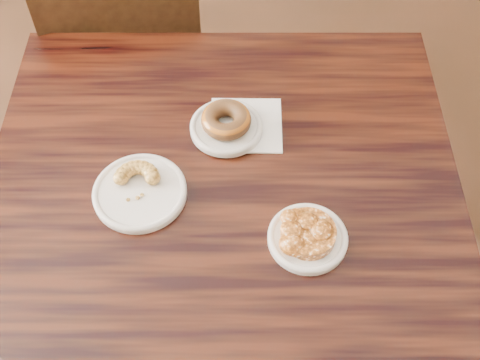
{
  "coord_description": "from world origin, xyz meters",
  "views": [
    {
      "loc": [
        -0.16,
        -0.84,
        1.67
      ],
      "look_at": [
        -0.15,
        -0.2,
        0.8
      ],
      "focal_mm": 45.0,
      "sensor_mm": 36.0,
      "label": 1
    }
  ],
  "objects_px": {
    "cafe_table": "(226,283)",
    "apple_fritter": "(309,232)",
    "cruller_fragment": "(138,186)",
    "glazed_donut": "(226,120)",
    "chair_far": "(121,59)"
  },
  "relations": [
    {
      "from": "apple_fritter",
      "to": "cruller_fragment",
      "type": "height_order",
      "value": "apple_fritter"
    },
    {
      "from": "apple_fritter",
      "to": "cruller_fragment",
      "type": "xyz_separation_m",
      "value": [
        -0.3,
        0.1,
        -0.0
      ]
    },
    {
      "from": "chair_far",
      "to": "glazed_donut",
      "type": "relative_size",
      "value": 9.0
    },
    {
      "from": "cruller_fragment",
      "to": "apple_fritter",
      "type": "bearing_deg",
      "value": -18.27
    },
    {
      "from": "cruller_fragment",
      "to": "glazed_donut",
      "type": "bearing_deg",
      "value": 44.0
    },
    {
      "from": "cafe_table",
      "to": "cruller_fragment",
      "type": "height_order",
      "value": "cruller_fragment"
    },
    {
      "from": "chair_far",
      "to": "cruller_fragment",
      "type": "xyz_separation_m",
      "value": [
        0.16,
        -0.69,
        0.33
      ]
    },
    {
      "from": "apple_fritter",
      "to": "cafe_table",
      "type": "bearing_deg",
      "value": 146.33
    },
    {
      "from": "cafe_table",
      "to": "glazed_donut",
      "type": "height_order",
      "value": "glazed_donut"
    },
    {
      "from": "cafe_table",
      "to": "glazed_donut",
      "type": "bearing_deg",
      "value": 87.89
    },
    {
      "from": "chair_far",
      "to": "apple_fritter",
      "type": "bearing_deg",
      "value": 99.66
    },
    {
      "from": "cafe_table",
      "to": "chair_far",
      "type": "distance_m",
      "value": 0.76
    },
    {
      "from": "cafe_table",
      "to": "apple_fritter",
      "type": "xyz_separation_m",
      "value": [
        0.15,
        -0.1,
        0.4
      ]
    },
    {
      "from": "cruller_fragment",
      "to": "chair_far",
      "type": "bearing_deg",
      "value": 103.07
    },
    {
      "from": "glazed_donut",
      "to": "cruller_fragment",
      "type": "xyz_separation_m",
      "value": [
        -0.16,
        -0.15,
        -0.01
      ]
    }
  ]
}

